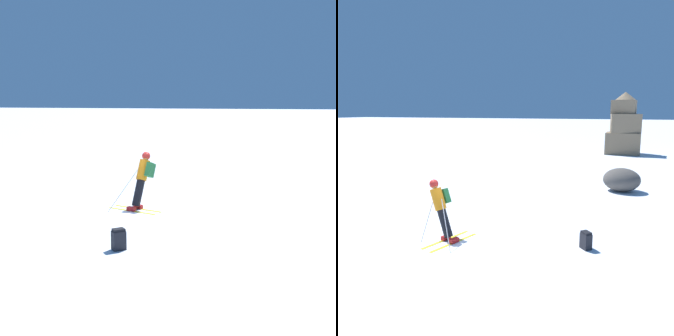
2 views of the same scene
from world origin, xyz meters
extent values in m
plane|color=white|center=(0.00, 0.00, 0.00)|extent=(300.00, 300.00, 0.00)
cube|color=yellow|center=(-0.61, 0.05, 0.01)|extent=(0.61, 1.71, 0.01)
cube|color=yellow|center=(-0.27, -0.05, 0.01)|extent=(0.61, 1.71, 0.01)
cube|color=#B21919|center=(-0.61, 0.05, 0.07)|extent=(0.22, 0.31, 0.12)
cube|color=#B21919|center=(-0.27, -0.05, 0.07)|extent=(0.22, 0.31, 0.12)
cylinder|color=black|center=(-0.63, 0.06, 0.51)|extent=(0.60, 0.41, 0.87)
cylinder|color=orange|center=(-0.88, 0.14, 1.20)|extent=(0.63, 0.49, 0.73)
sphere|color=tan|center=(-1.04, 0.19, 1.61)|extent=(0.36, 0.31, 0.30)
sphere|color=#AD231E|center=(-1.05, 0.19, 1.63)|extent=(0.41, 0.36, 0.35)
cube|color=#236633|center=(-0.82, 0.39, 1.23)|extent=(0.46, 0.30, 0.51)
cylinder|color=#B7B7BC|center=(-1.14, -0.10, 0.54)|extent=(0.15, 0.51, 1.10)
cylinder|color=#B7B7BC|center=(-0.34, -0.34, 0.62)|extent=(0.72, 0.77, 1.26)
cube|color=black|center=(3.34, 0.92, 0.22)|extent=(0.37, 0.37, 0.44)
cube|color=black|center=(3.34, 0.92, 0.47)|extent=(0.33, 0.33, 0.06)
camera|label=1|loc=(13.04, 4.70, 3.43)|focal=50.00mm
camera|label=2|loc=(4.42, -7.85, 3.77)|focal=35.00mm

